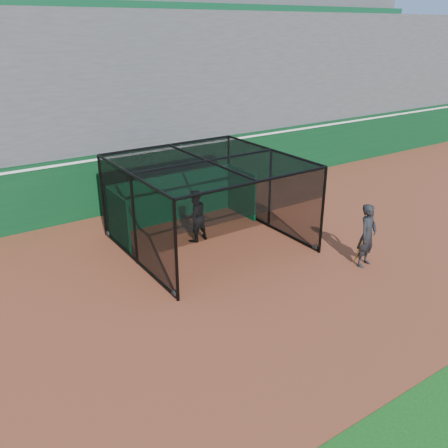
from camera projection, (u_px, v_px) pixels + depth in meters
ground at (249, 295)px, 13.59m from camera, size 120.00×120.00×0.00m
outfield_wall at (126, 179)px, 19.60m from camera, size 50.00×0.50×2.50m
grandstand at (87, 90)px, 21.25m from camera, size 50.00×7.85×8.95m
batting_cage at (208, 204)px, 16.26m from camera, size 5.56×5.56×3.01m
batter at (195, 216)px, 16.71m from camera, size 1.00×0.82×1.89m
on_deck_player at (367, 235)px, 14.93m from camera, size 0.85×0.65×2.07m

